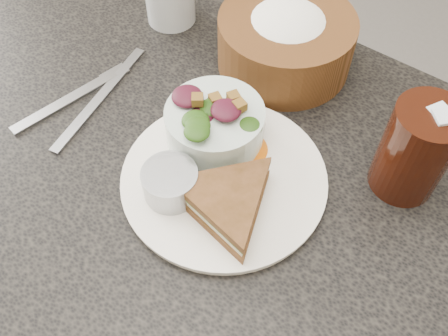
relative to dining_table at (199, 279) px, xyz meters
name	(u,v)px	position (x,y,z in m)	size (l,w,h in m)	color
dining_table	(199,279)	(0.00, 0.00, 0.00)	(1.00, 0.70, 0.75)	black
dinner_plate	(224,179)	(0.05, 0.01, 0.38)	(0.26, 0.26, 0.01)	white
sandwich	(227,202)	(0.09, -0.03, 0.41)	(0.15, 0.15, 0.04)	brown
salad_bowl	(215,120)	(0.01, 0.05, 0.42)	(0.13, 0.13, 0.07)	silver
dressing_ramekin	(171,183)	(0.02, -0.05, 0.41)	(0.07, 0.07, 0.04)	gray
orange_wedge	(245,143)	(0.05, 0.06, 0.40)	(0.06, 0.06, 0.03)	orange
fork	(66,102)	(-0.21, -0.02, 0.38)	(0.02, 0.17, 0.00)	gray
knife	(101,97)	(-0.18, 0.02, 0.38)	(0.01, 0.22, 0.00)	#9799A1
bread_basket	(286,34)	(0.00, 0.24, 0.43)	(0.20, 0.20, 0.11)	#5C3319
cola_glass	(417,147)	(0.23, 0.14, 0.45)	(0.08, 0.08, 0.14)	black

